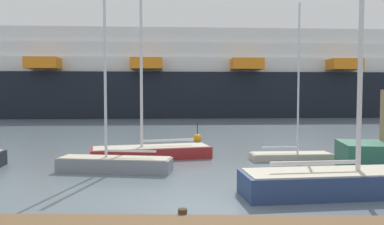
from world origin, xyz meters
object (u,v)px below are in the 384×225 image
(sailboat_0, at_px, (151,150))
(cruise_ship, at_px, (105,78))
(sailboat_2, at_px, (115,162))
(channel_buoy_0, at_px, (197,138))
(sailboat_5, at_px, (343,179))
(sailboat_3, at_px, (291,154))

(sailboat_0, bearing_deg, cruise_ship, -87.87)
(sailboat_2, relative_size, channel_buoy_0, 6.01)
(sailboat_0, height_order, sailboat_2, sailboat_0)
(sailboat_5, bearing_deg, cruise_ship, 105.17)
(sailboat_5, relative_size, cruise_ship, 0.09)
(sailboat_0, distance_m, channel_buoy_0, 6.98)
(sailboat_5, height_order, cruise_ship, cruise_ship)
(sailboat_5, relative_size, channel_buoy_0, 7.03)
(sailboat_5, bearing_deg, channel_buoy_0, 102.77)
(sailboat_0, height_order, cruise_ship, cruise_ship)
(channel_buoy_0, bearing_deg, sailboat_5, -69.30)
(channel_buoy_0, relative_size, cruise_ship, 0.01)
(sailboat_2, bearing_deg, channel_buoy_0, -104.69)
(sailboat_2, height_order, cruise_ship, cruise_ship)
(sailboat_0, xyz_separation_m, sailboat_5, (7.91, -7.56, 0.11))
(sailboat_2, xyz_separation_m, sailboat_5, (9.17, -3.93, 0.10))
(sailboat_3, xyz_separation_m, channel_buoy_0, (-5.17, 6.97, -0.02))
(cruise_ship, bearing_deg, channel_buoy_0, -70.11)
(sailboat_0, height_order, sailboat_5, sailboat_5)
(sailboat_5, bearing_deg, sailboat_3, 83.16)
(cruise_ship, bearing_deg, sailboat_2, -79.93)
(sailboat_5, bearing_deg, sailboat_2, 148.87)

